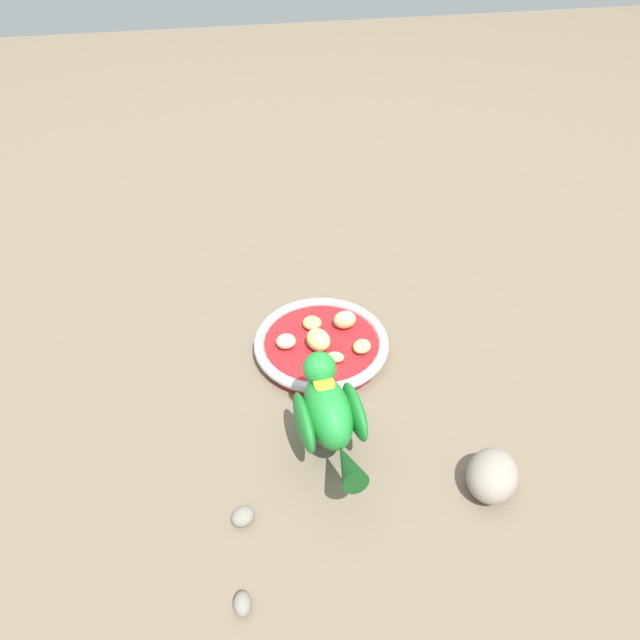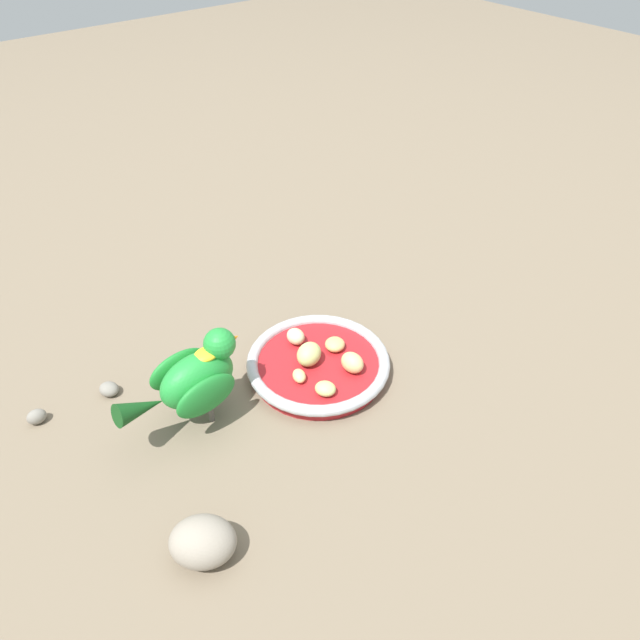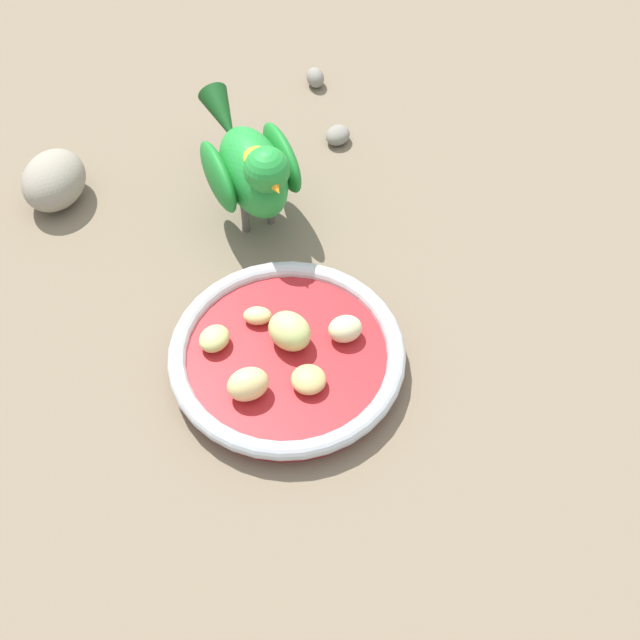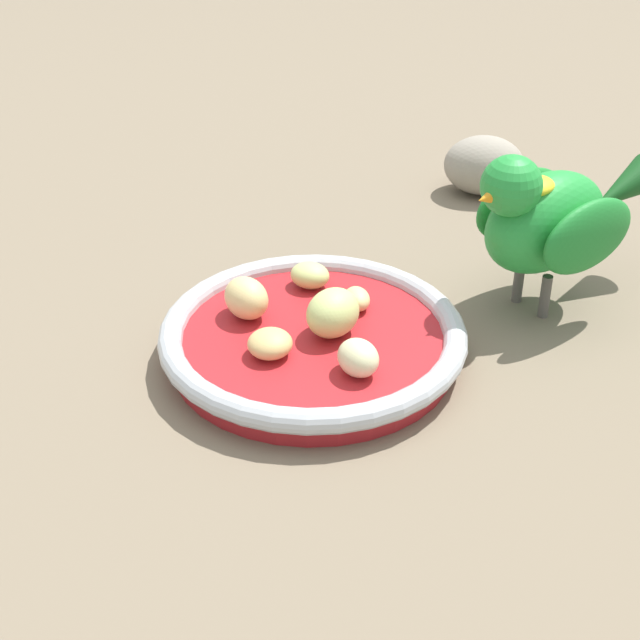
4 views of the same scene
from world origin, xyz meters
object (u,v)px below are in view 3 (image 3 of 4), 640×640
apple_piece_3 (257,316)px  parrot (252,166)px  rock_large (54,180)px  pebble_0 (315,78)px  apple_piece_5 (347,333)px  pebble_1 (338,135)px  apple_piece_4 (214,339)px  apple_piece_0 (248,384)px  feeding_bowl (285,353)px  apple_piece_1 (310,379)px  apple_piece_2 (291,331)px

apple_piece_3 → parrot: 0.14m
rock_large → pebble_0: rock_large is taller
apple_piece_3 → parrot: bearing=-16.8°
apple_piece_5 → pebble_1: bearing=-19.5°
apple_piece_4 → apple_piece_5: bearing=-108.0°
apple_piece_0 → apple_piece_4: apple_piece_0 is taller
apple_piece_3 → rock_large: 0.26m
apple_piece_5 → rock_large: rock_large is taller
apple_piece_5 → pebble_0: bearing=-16.0°
apple_piece_5 → pebble_0: (0.34, -0.10, -0.02)m
feeding_bowl → parrot: bearing=-9.3°
apple_piece_1 → apple_piece_3: bearing=14.5°
apple_piece_5 → rock_large: size_ratio=0.41×
apple_piece_5 → pebble_0: 0.36m
apple_piece_0 → pebble_1: apple_piece_0 is taller
parrot → pebble_0: parrot is taller
apple_piece_5 → feeding_bowl: bearing=80.2°
apple_piece_0 → apple_piece_1: (-0.01, -0.05, -0.01)m
feeding_bowl → pebble_1: (0.24, -0.14, -0.01)m
apple_piece_0 → pebble_0: bearing=-27.7°
parrot → feeding_bowl: bearing=-12.7°
feeding_bowl → apple_piece_2: 0.02m
apple_piece_5 → apple_piece_1: bearing=125.3°
feeding_bowl → apple_piece_0: (-0.03, 0.04, 0.02)m
apple_piece_3 → pebble_1: (0.20, -0.15, -0.02)m
apple_piece_2 → apple_piece_1: bearing=-179.3°
apple_piece_2 → pebble_1: bearing=-29.4°
apple_piece_1 → parrot: bearing=-5.3°
apple_piece_2 → rock_large: 0.29m
apple_piece_1 → apple_piece_4: 0.09m
parrot → pebble_0: 0.22m
pebble_0 → apple_piece_3: bearing=151.4°
parrot → pebble_1: bearing=120.4°
rock_large → apple_piece_1: bearing=-153.1°
apple_piece_0 → parrot: bearing=-19.3°
apple_piece_1 → pebble_1: apple_piece_1 is taller
apple_piece_1 → apple_piece_2: size_ratio=0.74×
apple_piece_5 → parrot: bearing=8.0°
apple_piece_3 → apple_piece_4: (-0.01, 0.04, 0.00)m
apple_piece_4 → apple_piece_1: bearing=-136.8°
apple_piece_0 → parrot: size_ratio=0.20×
apple_piece_3 → pebble_1: apple_piece_3 is taller
apple_piece_2 → apple_piece_4: apple_piece_2 is taller
parrot → pebble_0: size_ratio=7.20×
apple_piece_4 → rock_large: 0.25m
apple_piece_3 → parrot: parrot is taller
apple_piece_3 → apple_piece_5: 0.08m
apple_piece_0 → apple_piece_5: 0.10m
apple_piece_2 → apple_piece_4: (0.02, 0.06, -0.01)m
apple_piece_2 → apple_piece_5: (-0.01, -0.04, -0.00)m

